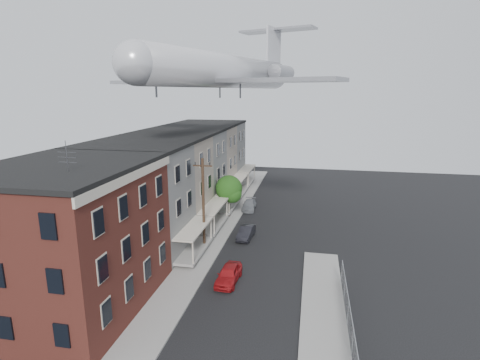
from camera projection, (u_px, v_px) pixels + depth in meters
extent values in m
cube|color=gray|center=(220.00, 228.00, 41.99)|extent=(3.00, 62.00, 0.12)
cube|color=gray|center=(324.00, 343.00, 22.74)|extent=(3.00, 26.00, 0.12)
cube|color=gray|center=(233.00, 228.00, 41.72)|extent=(0.15, 62.00, 0.14)
cube|color=gray|center=(300.00, 340.00, 23.01)|extent=(0.15, 26.00, 0.14)
cube|color=#371611|center=(69.00, 239.00, 25.82)|extent=(10.00, 12.00, 10.00)
cube|color=black|center=(61.00, 166.00, 24.64)|extent=(10.30, 12.30, 0.30)
cube|color=beige|center=(132.00, 176.00, 23.80)|extent=(0.16, 12.20, 0.60)
cylinder|color=#515156|center=(67.00, 157.00, 22.13)|extent=(0.04, 0.04, 2.00)
cube|color=slate|center=(133.00, 201.00, 34.90)|extent=(10.00, 7.00, 10.00)
cube|color=black|center=(129.00, 146.00, 33.72)|extent=(10.25, 7.00, 0.30)
cube|color=gray|center=(195.00, 250.00, 34.82)|extent=(1.80, 6.40, 0.25)
cube|color=beige|center=(194.00, 228.00, 34.32)|extent=(1.90, 6.50, 0.15)
cube|color=#6F6658|center=(162.00, 183.00, 41.59)|extent=(10.00, 7.00, 10.00)
cube|color=black|center=(160.00, 137.00, 40.40)|extent=(10.25, 7.00, 0.30)
cube|color=gray|center=(214.00, 225.00, 41.51)|extent=(1.80, 6.40, 0.25)
cube|color=beige|center=(214.00, 206.00, 41.00)|extent=(1.90, 6.50, 0.15)
cube|color=slate|center=(183.00, 171.00, 48.27)|extent=(10.00, 7.00, 10.00)
cube|color=black|center=(182.00, 131.00, 47.09)|extent=(10.25, 7.00, 0.30)
cube|color=gray|center=(228.00, 206.00, 48.20)|extent=(1.80, 6.40, 0.25)
cube|color=beige|center=(228.00, 190.00, 47.69)|extent=(1.90, 6.50, 0.15)
cube|color=#6F6658|center=(199.00, 161.00, 54.96)|extent=(10.00, 7.00, 10.00)
cube|color=black|center=(198.00, 126.00, 53.78)|extent=(10.25, 7.00, 0.30)
cube|color=gray|center=(239.00, 192.00, 54.88)|extent=(1.80, 6.40, 0.25)
cube|color=beige|center=(239.00, 178.00, 54.38)|extent=(1.90, 6.50, 0.15)
cube|color=slate|center=(212.00, 154.00, 61.65)|extent=(10.00, 7.00, 10.00)
cube|color=black|center=(211.00, 122.00, 60.46)|extent=(10.25, 7.00, 0.30)
cube|color=gray|center=(247.00, 181.00, 61.57)|extent=(1.80, 6.40, 0.25)
cube|color=beige|center=(247.00, 168.00, 61.06)|extent=(1.90, 6.50, 0.15)
cylinder|color=gray|center=(353.00, 344.00, 21.30)|extent=(0.06, 0.06, 1.90)
cylinder|color=gray|center=(348.00, 314.00, 24.17)|extent=(0.06, 0.06, 1.90)
cylinder|color=gray|center=(345.00, 290.00, 27.04)|extent=(0.06, 0.06, 1.90)
cylinder|color=gray|center=(342.00, 271.00, 29.90)|extent=(0.06, 0.06, 1.90)
cube|color=gray|center=(354.00, 330.00, 21.10)|extent=(0.04, 18.00, 0.04)
cube|color=gray|center=(353.00, 344.00, 21.30)|extent=(0.02, 18.00, 1.80)
cylinder|color=black|center=(203.00, 205.00, 35.25)|extent=(0.26, 0.26, 9.00)
cube|color=black|center=(203.00, 166.00, 34.38)|extent=(1.80, 0.12, 0.12)
cylinder|color=black|center=(195.00, 163.00, 34.47)|extent=(0.08, 0.08, 0.25)
cylinder|color=black|center=(210.00, 164.00, 34.21)|extent=(0.08, 0.08, 0.25)
cylinder|color=black|center=(229.00, 208.00, 45.53)|extent=(0.24, 0.24, 2.40)
sphere|color=#1A4412|center=(229.00, 188.00, 44.98)|extent=(3.20, 3.20, 3.20)
sphere|color=#1A4412|center=(232.00, 194.00, 44.73)|extent=(2.24, 2.24, 2.24)
imported|color=#AA1519|center=(229.00, 274.00, 29.96)|extent=(1.78, 4.02, 1.34)
imported|color=black|center=(246.00, 232.00, 39.03)|extent=(1.54, 3.85, 1.24)
imported|color=gray|center=(249.00, 205.00, 48.55)|extent=(1.79, 4.08, 1.17)
cylinder|color=silver|center=(225.00, 71.00, 40.72)|extent=(11.73, 26.51, 3.56)
sphere|color=silver|center=(136.00, 63.00, 29.36)|extent=(3.56, 3.56, 3.56)
cone|color=silver|center=(275.00, 76.00, 52.07)|extent=(4.43, 4.29, 3.56)
cube|color=#939399|center=(216.00, 81.00, 39.56)|extent=(26.86, 12.79, 0.39)
cylinder|color=#939399|center=(245.00, 73.00, 49.98)|extent=(3.08, 4.79, 1.78)
cylinder|color=#939399|center=(282.00, 72.00, 47.44)|extent=(3.08, 4.79, 1.78)
cube|color=silver|center=(274.00, 52.00, 50.88)|extent=(1.59, 4.11, 6.24)
cube|color=#939399|center=(277.00, 30.00, 51.16)|extent=(10.96, 6.05, 0.28)
cylinder|color=#515156|center=(156.00, 89.00, 31.72)|extent=(0.18, 0.18, 1.34)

